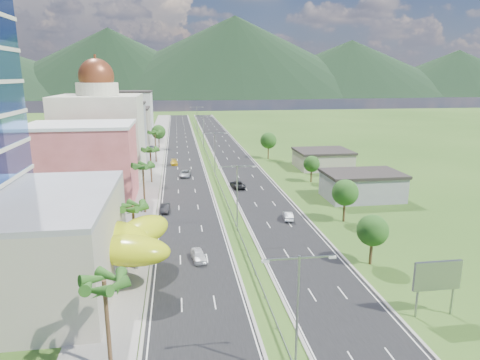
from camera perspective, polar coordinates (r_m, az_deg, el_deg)
name	(u,v)px	position (r m, az deg, el deg)	size (l,w,h in m)	color
ground	(247,256)	(61.15, 0.96, -10.09)	(500.00, 500.00, 0.00)	#2D5119
road_left	(183,150)	(147.25, -7.66, 4.02)	(11.00, 260.00, 0.04)	black
road_right	(226,149)	(148.18, -1.84, 4.20)	(11.00, 260.00, 0.04)	black
sidewalk_left	(154,150)	(147.44, -11.37, 3.90)	(7.00, 260.00, 0.12)	gray
median_guardrail	(209,157)	(129.73, -4.22, 3.06)	(0.10, 216.06, 0.76)	gray
streetlight_median_a	(298,304)	(36.31, 7.69, -16.11)	(6.04, 0.25, 11.00)	gray
streetlight_median_b	(237,191)	(68.21, -0.39, -1.51)	(6.04, 0.25, 11.00)	gray
streetlight_median_c	(215,149)	(107.07, -3.39, 4.11)	(6.04, 0.25, 11.00)	gray
streetlight_median_d	(203,128)	(151.50, -4.92, 6.94)	(6.04, 0.25, 11.00)	gray
streetlight_median_e	(197,116)	(196.19, -5.76, 8.49)	(6.04, 0.25, 11.00)	gray
lime_canopy	(92,241)	(55.89, -19.17, -7.73)	(18.00, 15.00, 7.40)	#B5C313
pink_shophouse	(83,164)	(90.81, -20.23, 1.99)	(20.00, 15.00, 15.00)	#BD524D
domed_building	(101,130)	(112.54, -18.10, 6.30)	(20.00, 20.00, 28.70)	beige
midrise_grey	(118,131)	(137.34, -15.91, 6.28)	(16.00, 15.00, 16.00)	gray
midrise_beige	(127,128)	(159.20, -14.89, 6.78)	(16.00, 15.00, 13.00)	#A9A38B
midrise_white	(132,115)	(181.71, -14.17, 8.43)	(16.00, 15.00, 18.00)	silver
billboard	(437,277)	(49.80, 24.80, -11.68)	(5.20, 0.35, 6.20)	gray
shed_near	(362,187)	(91.11, 15.96, -0.88)	(15.00, 10.00, 5.00)	gray
shed_far	(323,160)	(119.06, 10.97, 2.64)	(14.00, 12.00, 4.40)	#A9A38B
palm_tree_a	(104,286)	(37.68, -17.63, -13.31)	(3.60, 3.60, 9.10)	#47301C
palm_tree_b	(133,209)	(60.16, -14.10, -3.74)	(3.60, 3.60, 8.10)	#47301C
palm_tree_c	(143,168)	(79.09, -12.82, 1.59)	(3.60, 3.60, 9.60)	#47301C
palm_tree_d	(150,151)	(101.81, -11.88, 3.78)	(3.60, 3.60, 8.60)	#47301C
palm_tree_e	(155,134)	(126.38, -11.28, 6.07)	(3.60, 3.60, 9.40)	#47301C
leafy_tree_lfar	(159,132)	(151.50, -10.81, 6.30)	(4.90, 4.90, 8.05)	#47301C
leafy_tree_ra	(373,231)	(59.57, 17.26, -6.46)	(4.20, 4.20, 6.90)	#47301C
leafy_tree_rb	(345,193)	(75.41, 13.85, -1.66)	(4.55, 4.55, 7.47)	#47301C
leafy_tree_rc	(312,164)	(102.18, 9.53, 2.11)	(3.85, 3.85, 6.33)	#47301C
leafy_tree_rd	(268,141)	(129.49, 3.81, 5.27)	(4.90, 4.90, 8.05)	#47301C
mountain_ridge	(235,97)	(510.46, -0.63, 11.05)	(860.00, 140.00, 90.00)	black
car_white_near_left	(199,255)	(59.73, -5.55, -9.96)	(1.71, 4.24, 1.45)	white
car_dark_left	(165,208)	(80.73, -9.97, -3.70)	(1.53, 4.39, 1.44)	black
car_silver_mid_left	(185,174)	(107.78, -7.33, 0.85)	(2.51, 5.44, 1.51)	#9FA2A6
car_yellow_far_left	(174,162)	(122.61, -8.77, 2.34)	(1.88, 4.62, 1.34)	gold
car_silver_right	(288,216)	(75.83, 6.41, -4.74)	(1.51, 4.32, 1.42)	#A1A4A9
car_dark_far_right	(238,184)	(96.34, -0.32, -0.58)	(2.58, 5.60, 1.56)	black
motorcycle	(159,249)	(62.63, -10.75, -9.03)	(0.64, 2.12, 1.36)	black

